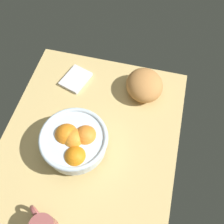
# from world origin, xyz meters

# --- Properties ---
(ground_plane) EXTENTS (0.79, 0.64, 0.03)m
(ground_plane) POSITION_xyz_m (0.00, 0.00, -0.01)
(ground_plane) COLOR tan
(fruit_bowl) EXTENTS (0.23, 0.23, 0.12)m
(fruit_bowl) POSITION_xyz_m (0.04, -0.03, 0.07)
(fruit_bowl) COLOR silver
(fruit_bowl) RESTS_ON ground
(bread_loaf) EXTENTS (0.20, 0.19, 0.10)m
(bread_loaf) POSITION_xyz_m (-0.27, 0.15, 0.05)
(bread_loaf) COLOR #BF7F43
(bread_loaf) RESTS_ON ground
(napkin_folded) EXTENTS (0.14, 0.12, 0.01)m
(napkin_folded) POSITION_xyz_m (-0.26, -0.13, 0.01)
(napkin_folded) COLOR silver
(napkin_folded) RESTS_ON ground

